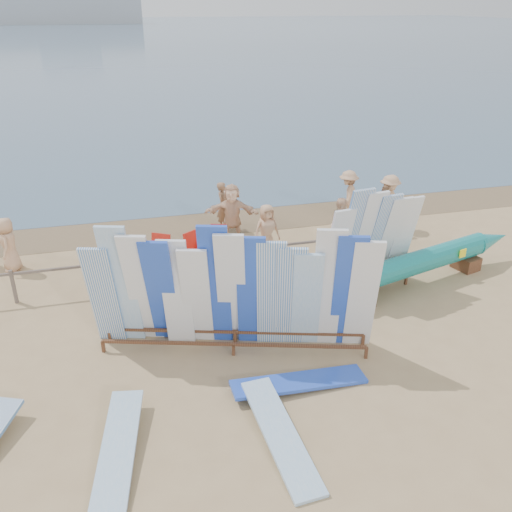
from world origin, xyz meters
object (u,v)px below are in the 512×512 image
object	(u,v)px
beach_chair_right	(197,253)
beachgoer_6	(267,231)
beachgoer_8	(342,225)
beachgoer_7	(223,206)
beachgoer_5	(232,212)
beachgoer_9	(389,202)
beachgoer_10	(384,209)
flat_board_d	(299,386)
flat_board_b	(280,440)
vendor_table	(309,314)
beachgoer_0	(9,244)
side_surfboard_rack	(371,243)
beach_chair_left	(159,257)
stroller	(218,250)
beachgoer_extra_0	(348,196)
flat_board_a	(119,460)
outrigger_canoe	(418,264)
main_surfboard_rack	(234,294)

from	to	relation	value
beach_chair_right	beachgoer_6	xyz separation A→B (m)	(2.03, -0.10, 0.54)
beachgoer_6	beachgoer_8	bearing A→B (deg)	-14.39
beachgoer_7	beachgoer_8	size ratio (longest dim) A/B	0.95
beachgoer_6	beachgoer_5	distance (m)	1.60
beach_chair_right	beachgoer_9	distance (m)	6.56
beachgoer_10	beachgoer_5	bearing A→B (deg)	44.02
flat_board_d	beachgoer_9	distance (m)	8.92
beach_chair_right	beachgoer_9	bearing A→B (deg)	-24.91
flat_board_b	beachgoer_9	distance (m)	10.40
vendor_table	beach_chair_right	xyz separation A→B (m)	(-1.91, 4.12, -0.14)
beach_chair_right	beachgoer_6	bearing A→B (deg)	-36.66
beach_chair_right	beachgoer_10	world-z (taller)	beachgoer_10
flat_board_d	beachgoer_0	xyz separation A→B (m)	(-6.12, 6.82, 0.77)
side_surfboard_rack	beachgoer_6	size ratio (longest dim) A/B	1.82
vendor_table	beachgoer_6	xyz separation A→B (m)	(0.12, 4.02, 0.40)
beach_chair_left	beachgoer_8	bearing A→B (deg)	26.35
stroller	beachgoer_5	world-z (taller)	beachgoer_5
beachgoer_0	beachgoer_extra_0	bearing A→B (deg)	98.73
flat_board_a	stroller	distance (m)	7.41
beachgoer_10	beachgoer_6	size ratio (longest dim) A/B	1.00
stroller	beachgoer_7	world-z (taller)	beachgoer_7
outrigger_canoe	flat_board_d	xyz separation A→B (m)	(-4.31, -3.17, -0.64)
flat_board_a	beachgoer_0	world-z (taller)	beachgoer_0
beachgoer_10	main_surfboard_rack	bearing A→B (deg)	92.35
outrigger_canoe	beachgoer_10	world-z (taller)	beachgoer_10
beachgoer_5	beachgoer_0	bearing A→B (deg)	-156.88
stroller	outrigger_canoe	bearing A→B (deg)	-9.02
vendor_table	beachgoer_7	world-z (taller)	beachgoer_7
flat_board_a	beach_chair_right	xyz separation A→B (m)	(2.42, 7.09, 0.26)
flat_board_d	main_surfboard_rack	bearing A→B (deg)	30.19
beachgoer_extra_0	beachgoer_9	xyz separation A→B (m)	(1.03, -0.93, 0.02)
flat_board_a	beachgoer_6	xyz separation A→B (m)	(4.46, 6.98, 0.80)
vendor_table	flat_board_a	size ratio (longest dim) A/B	0.44
beachgoer_8	beachgoer_9	world-z (taller)	beachgoer_9
flat_board_d	beachgoer_6	distance (m)	6.07
flat_board_d	vendor_table	bearing A→B (deg)	-25.13
main_surfboard_rack	beachgoer_extra_0	size ratio (longest dim) A/B	3.37
flat_board_b	stroller	distance (m)	7.03
beachgoer_8	flat_board_d	bearing A→B (deg)	-140.19
flat_board_b	beachgoer_8	bearing A→B (deg)	55.85
side_surfboard_rack	vendor_table	xyz separation A→B (m)	(-2.14, -1.46, -0.89)
beachgoer_7	beachgoer_5	size ratio (longest dim) A/B	0.88
main_surfboard_rack	outrigger_canoe	xyz separation A→B (m)	(5.26, 1.61, -0.71)
main_surfboard_rack	beachgoer_0	xyz separation A→B (m)	(-5.18, 5.26, -0.57)
beachgoer_10	beachgoer_6	distance (m)	4.16
stroller	beachgoer_8	size ratio (longest dim) A/B	0.66
main_surfboard_rack	beachgoer_8	world-z (taller)	main_surfboard_rack
beach_chair_left	beachgoer_5	xyz separation A→B (m)	(2.42, 1.32, 0.64)
beach_chair_right	beachgoer_9	size ratio (longest dim) A/B	0.49
beachgoer_extra_0	beachgoer_6	size ratio (longest dim) A/B	1.10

